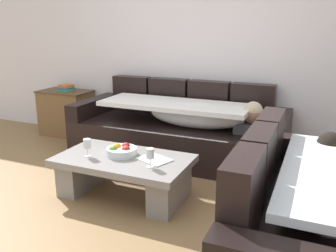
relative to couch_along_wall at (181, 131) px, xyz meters
name	(u,v)px	position (x,y,z in m)	size (l,w,h in m)	color
ground_plane	(94,221)	(-0.11, -1.63, -0.33)	(14.00, 14.00, 0.00)	olive
back_wall	(189,40)	(-0.11, 0.52, 1.02)	(9.00, 0.10, 2.70)	white
couch_along_wall	(181,131)	(0.00, 0.00, 0.00)	(2.48, 0.92, 0.88)	black
couch_near_window	(312,218)	(1.49, -1.51, 0.01)	(0.92, 1.85, 0.88)	black
coffee_table	(124,172)	(-0.11, -1.14, -0.09)	(1.20, 0.68, 0.38)	gray
fruit_bowl	(121,151)	(-0.15, -1.09, 0.09)	(0.28, 0.28, 0.10)	silver
wine_glass_near_left	(87,144)	(-0.41, -1.25, 0.17)	(0.07, 0.07, 0.17)	silver
wine_glass_near_right	(150,154)	(0.22, -1.25, 0.17)	(0.07, 0.07, 0.17)	silver
open_magazine	(154,159)	(0.18, -1.09, 0.06)	(0.28, 0.21, 0.01)	white
side_cabinet	(66,113)	(-1.84, 0.22, -0.01)	(0.72, 0.44, 0.64)	brown
book_stack_on_cabinet	(66,88)	(-1.81, 0.23, 0.35)	(0.19, 0.23, 0.08)	#338C59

